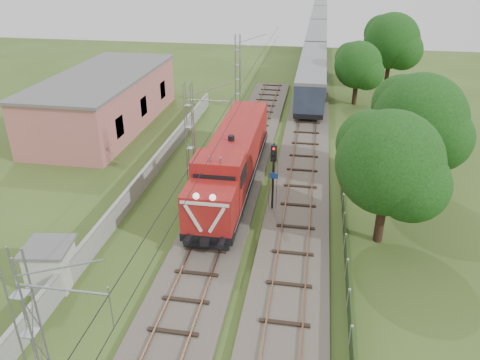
% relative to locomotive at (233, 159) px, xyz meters
% --- Properties ---
extents(ground, '(140.00, 140.00, 0.00)m').
position_rel_locomotive_xyz_m(ground, '(0.00, -12.49, -2.32)').
color(ground, '#35481B').
rests_on(ground, ground).
extents(track_main, '(4.20, 70.00, 0.45)m').
position_rel_locomotive_xyz_m(track_main, '(0.00, -5.49, -2.13)').
color(track_main, '#6B6054').
rests_on(track_main, ground).
extents(track_side, '(4.20, 80.00, 0.45)m').
position_rel_locomotive_xyz_m(track_side, '(5.00, 7.51, -2.13)').
color(track_side, '#6B6054').
rests_on(track_side, ground).
extents(catenary, '(3.31, 70.00, 8.00)m').
position_rel_locomotive_xyz_m(catenary, '(-2.95, -0.49, 1.73)').
color(catenary, gray).
rests_on(catenary, ground).
extents(boundary_wall, '(0.25, 40.00, 1.50)m').
position_rel_locomotive_xyz_m(boundary_wall, '(-6.50, -0.49, -1.57)').
color(boundary_wall, '#9E9E99').
rests_on(boundary_wall, ground).
extents(station_building, '(8.40, 20.40, 5.22)m').
position_rel_locomotive_xyz_m(station_building, '(-15.00, 11.51, 0.32)').
color(station_building, '#B0685E').
rests_on(station_building, ground).
extents(fence, '(0.12, 32.00, 1.20)m').
position_rel_locomotive_xyz_m(fence, '(8.00, -9.49, -1.72)').
color(fence, black).
rests_on(fence, ground).
extents(locomotive, '(3.12, 17.84, 4.53)m').
position_rel_locomotive_xyz_m(locomotive, '(0.00, 0.00, 0.00)').
color(locomotive, black).
rests_on(locomotive, ground).
extents(coach_rake, '(3.16, 118.19, 3.65)m').
position_rel_locomotive_xyz_m(coach_rake, '(5.00, 73.85, 0.29)').
color(coach_rake, black).
rests_on(coach_rake, ground).
extents(signal_post, '(0.55, 0.43, 5.02)m').
position_rel_locomotive_xyz_m(signal_post, '(3.28, -3.23, 1.13)').
color(signal_post, black).
rests_on(signal_post, ground).
extents(relay_hut, '(2.67, 2.67, 2.44)m').
position_rel_locomotive_xyz_m(relay_hut, '(-7.40, -12.64, -1.08)').
color(relay_hut, beige).
rests_on(relay_hut, ground).
extents(tree_a, '(6.38, 6.08, 8.28)m').
position_rel_locomotive_xyz_m(tree_a, '(10.11, -5.50, 2.84)').
color(tree_a, '#3D2318').
rests_on(tree_a, ground).
extents(tree_b, '(6.76, 6.43, 8.76)m').
position_rel_locomotive_xyz_m(tree_b, '(12.87, 1.56, 3.15)').
color(tree_b, '#3D2318').
rests_on(tree_b, ground).
extents(tree_c, '(5.49, 5.23, 7.12)m').
position_rel_locomotive_xyz_m(tree_c, '(10.07, 22.99, 2.12)').
color(tree_c, '#3D2318').
rests_on(tree_c, ground).
extents(tree_d, '(7.14, 6.80, 9.25)m').
position_rel_locomotive_xyz_m(tree_d, '(14.48, 31.14, 3.45)').
color(tree_d, '#3D2318').
rests_on(tree_d, ground).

